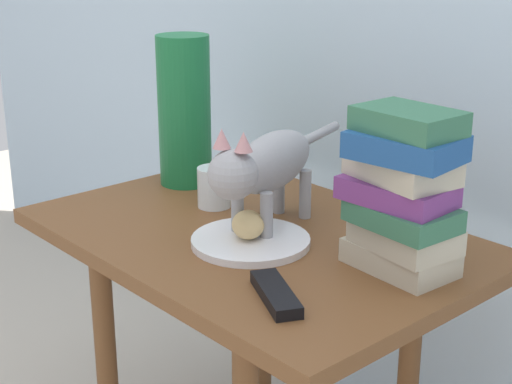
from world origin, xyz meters
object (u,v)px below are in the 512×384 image
Objects in this scene: plate at (251,241)px; tv_remote at (276,294)px; book_stack at (403,193)px; green_vase at (184,111)px; bread_roll at (248,225)px; cat at (267,166)px; side_table at (256,271)px; candle_jar at (214,189)px.

tv_remote is (0.20, -0.12, 0.00)m from plate.
green_vase reaches higher than book_stack.
cat reaches higher than bread_roll.
candle_jar is (-0.16, 0.03, 0.12)m from side_table.
side_table is at bearing 170.73° from tv_remote.
bread_roll is at bearing -54.43° from side_table.
bread_roll is at bearing 176.05° from tv_remote.
cat reaches higher than side_table.
green_vase is at bearing 168.72° from cat.
candle_jar is at bearing 157.46° from bread_roll.
book_stack reaches higher than candle_jar.
tv_remote is (0.23, -0.19, -0.12)m from cat.
cat is (0.01, 0.01, 0.22)m from side_table.
side_table is 0.21m from candle_jar.
bread_roll is 0.17× the size of cat.
plate is at bearing -19.95° from green_vase.
book_stack is at bearing 23.31° from bread_roll.
green_vase reaches higher than tv_remote.
bread_roll reaches higher than plate.
cat is at bearing -4.72° from candle_jar.
bread_roll is 0.94× the size of candle_jar.
green_vase is (-0.35, 0.07, 0.04)m from cat.
candle_jar is (-0.20, 0.08, -0.00)m from bread_roll.
plate reaches higher than side_table.
side_table is 0.43m from green_vase.
plate is 0.03m from bread_roll.
plate is 0.23m from candle_jar.
bread_roll is at bearing -22.54° from candle_jar.
green_vase is at bearing 159.54° from bread_roll.
tv_remote is at bearing -30.55° from bread_roll.
cat reaches higher than plate.
green_vase is at bearing 165.82° from side_table.
candle_jar is 0.45m from tv_remote.
candle_jar reaches higher than plate.
candle_jar is at bearing 169.78° from side_table.
bread_roll is 0.30m from book_stack.
cat is 0.20m from candle_jar.
cat is at bearing -11.28° from green_vase.
side_table is 0.31m from tv_remote.
plate is (0.04, -0.05, 0.09)m from side_table.
tv_remote is (-0.06, -0.23, -0.13)m from book_stack.
tv_remote reaches higher than plate.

